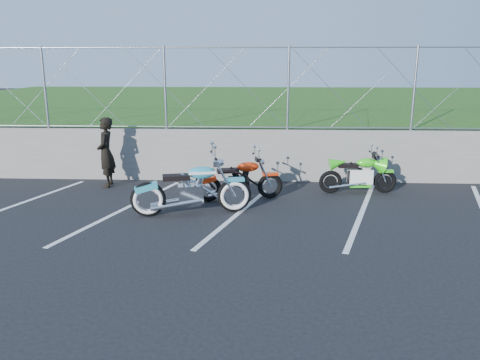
{
  "coord_description": "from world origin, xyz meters",
  "views": [
    {
      "loc": [
        0.38,
        -8.01,
        2.91
      ],
      "look_at": [
        -0.06,
        1.3,
        0.55
      ],
      "focal_mm": 35.0,
      "sensor_mm": 36.0,
      "label": 1
    }
  ],
  "objects_px": {
    "naked_orange": "(241,181)",
    "sportbike_green": "(359,176)",
    "person_standing": "(106,152)",
    "cruiser_turquoise": "(193,191)"
  },
  "relations": [
    {
      "from": "person_standing",
      "to": "naked_orange",
      "type": "bearing_deg",
      "value": 64.18
    },
    {
      "from": "cruiser_turquoise",
      "to": "naked_orange",
      "type": "bearing_deg",
      "value": 36.39
    },
    {
      "from": "cruiser_turquoise",
      "to": "person_standing",
      "type": "distance_m",
      "value": 3.13
    },
    {
      "from": "sportbike_green",
      "to": "person_standing",
      "type": "distance_m",
      "value": 5.94
    },
    {
      "from": "sportbike_green",
      "to": "person_standing",
      "type": "xyz_separation_m",
      "value": [
        -5.92,
        0.31,
        0.43
      ]
    },
    {
      "from": "cruiser_turquoise",
      "to": "naked_orange",
      "type": "xyz_separation_m",
      "value": [
        0.88,
        1.02,
        -0.06
      ]
    },
    {
      "from": "cruiser_turquoise",
      "to": "naked_orange",
      "type": "distance_m",
      "value": 1.35
    },
    {
      "from": "naked_orange",
      "to": "sportbike_green",
      "type": "relative_size",
      "value": 1.06
    },
    {
      "from": "sportbike_green",
      "to": "naked_orange",
      "type": "bearing_deg",
      "value": -169.62
    },
    {
      "from": "cruiser_turquoise",
      "to": "sportbike_green",
      "type": "xyz_separation_m",
      "value": [
        3.55,
        1.7,
        -0.08
      ]
    }
  ]
}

